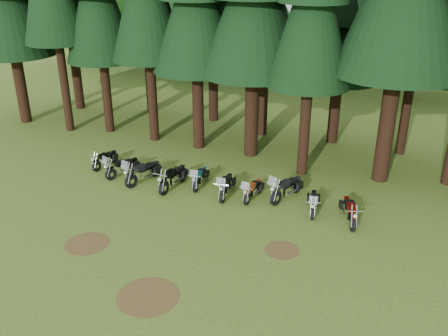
% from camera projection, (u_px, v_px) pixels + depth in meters
% --- Properties ---
extents(ground, '(120.00, 120.00, 0.00)m').
position_uv_depth(ground, '(175.00, 234.00, 20.95)').
color(ground, '#405D20').
rests_on(ground, ground).
extents(pine_back_4, '(4.94, 4.94, 13.78)m').
position_uv_depth(pine_back_4, '(345.00, 2.00, 27.40)').
color(pine_back_4, black).
rests_on(pine_back_4, ground).
extents(decid_0, '(8.00, 7.78, 10.00)m').
position_uv_depth(decid_0, '(87.00, 5.00, 47.46)').
color(decid_0, black).
rests_on(decid_0, ground).
extents(decid_1, '(7.91, 7.69, 9.88)m').
position_uv_depth(decid_1, '(145.00, 8.00, 45.82)').
color(decid_1, black).
rests_on(decid_1, ground).
extents(decid_2, '(6.72, 6.53, 8.40)m').
position_uv_depth(decid_2, '(196.00, 22.00, 43.45)').
color(decid_2, black).
rests_on(decid_2, ground).
extents(decid_3, '(6.12, 5.95, 7.65)m').
position_uv_depth(decid_3, '(259.00, 30.00, 41.98)').
color(decid_3, black).
rests_on(decid_3, ground).
extents(decid_4, '(5.93, 5.76, 7.41)m').
position_uv_depth(decid_4, '(337.00, 35.00, 40.90)').
color(decid_4, black).
rests_on(decid_4, ground).
extents(decid_5, '(8.45, 8.21, 10.56)m').
position_uv_depth(decid_5, '(428.00, 16.00, 37.32)').
color(decid_5, black).
rests_on(decid_5, ground).
extents(dirt_patch_0, '(1.80, 1.80, 0.01)m').
position_uv_depth(dirt_patch_0, '(87.00, 243.00, 20.28)').
color(dirt_patch_0, '#4C3D1E').
rests_on(dirt_patch_0, ground).
extents(dirt_patch_1, '(1.40, 1.40, 0.01)m').
position_uv_depth(dirt_patch_1, '(282.00, 250.00, 19.84)').
color(dirt_patch_1, '#4C3D1E').
rests_on(dirt_patch_1, ground).
extents(dirt_patch_2, '(2.20, 2.20, 0.01)m').
position_uv_depth(dirt_patch_2, '(148.00, 297.00, 17.22)').
color(dirt_patch_2, '#4C3D1E').
rests_on(dirt_patch_2, ground).
extents(motorcycle_0, '(0.38, 1.98, 0.81)m').
position_uv_depth(motorcycle_0, '(105.00, 160.00, 27.15)').
color(motorcycle_0, black).
rests_on(motorcycle_0, ground).
extents(motorcycle_1, '(1.07, 2.14, 1.39)m').
position_uv_depth(motorcycle_1, '(123.00, 167.00, 26.09)').
color(motorcycle_1, black).
rests_on(motorcycle_1, ground).
extents(motorcycle_2, '(1.01, 2.45, 1.56)m').
position_uv_depth(motorcycle_2, '(143.00, 173.00, 25.34)').
color(motorcycle_2, black).
rests_on(motorcycle_2, ground).
extents(motorcycle_3, '(0.41, 2.47, 1.00)m').
position_uv_depth(motorcycle_3, '(173.00, 178.00, 24.75)').
color(motorcycle_3, black).
rests_on(motorcycle_3, ground).
extents(motorcycle_4, '(0.53, 2.08, 1.30)m').
position_uv_depth(motorcycle_4, '(200.00, 178.00, 24.97)').
color(motorcycle_4, black).
rests_on(motorcycle_4, ground).
extents(motorcycle_5, '(0.62, 2.26, 1.42)m').
position_uv_depth(motorcycle_5, '(226.00, 187.00, 24.00)').
color(motorcycle_5, black).
rests_on(motorcycle_5, ground).
extents(motorcycle_6, '(0.43, 2.04, 1.28)m').
position_uv_depth(motorcycle_6, '(253.00, 190.00, 23.73)').
color(motorcycle_6, black).
rests_on(motorcycle_6, ground).
extents(motorcycle_7, '(1.12, 2.41, 1.55)m').
position_uv_depth(motorcycle_7, '(286.00, 189.00, 23.67)').
color(motorcycle_7, black).
rests_on(motorcycle_7, ground).
extents(motorcycle_8, '(0.64, 2.03, 1.27)m').
position_uv_depth(motorcycle_8, '(313.00, 203.00, 22.53)').
color(motorcycle_8, black).
rests_on(motorcycle_8, ground).
extents(motorcycle_9, '(0.88, 2.14, 0.90)m').
position_uv_depth(motorcycle_9, '(349.00, 212.00, 21.74)').
color(motorcycle_9, black).
rests_on(motorcycle_9, ground).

